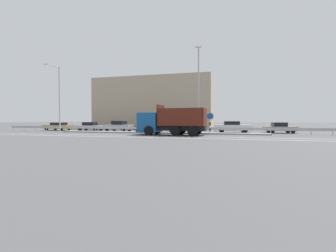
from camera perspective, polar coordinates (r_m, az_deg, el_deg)
The scene contains 17 objects.
ground_plane at distance 25.91m, azimuth -4.64°, elevation -2.18°, with size 320.00×320.00×0.00m, color #424244.
lane_strip_0 at distance 23.21m, azimuth 0.03°, elevation -2.60°, with size 48.47×0.16×0.01m, color silver.
lane_strip_1 at distance 21.10m, azimuth -1.45°, elevation -3.01°, with size 48.47×0.16×0.01m, color silver.
median_island at distance 28.18m, azimuth -3.05°, elevation -1.70°, with size 26.66×1.10×0.18m, color gray.
median_guardrail at distance 29.38m, azimuth -2.29°, elevation -0.64°, with size 48.47×0.09×0.78m.
dump_truck at distance 25.23m, azimuth -1.18°, elevation 0.62°, with size 7.71×3.15×3.37m.
median_road_sign at distance 26.90m, azimuth 10.64°, elevation 0.87°, with size 0.83×0.16×2.55m.
street_lamp_0 at distance 34.99m, azimuth -26.06°, elevation 6.98°, with size 0.71×2.41×9.19m.
street_lamp_1 at distance 27.32m, azimuth 7.75°, elevation 9.53°, with size 0.72×1.93×10.06m.
parked_car_0 at distance 40.79m, azimuth -26.11°, elevation -0.05°, with size 4.96×2.27×1.28m.
parked_car_1 at distance 37.81m, azimuth -19.10°, elevation -0.06°, with size 4.33×1.92×1.36m.
parked_car_2 at distance 34.62m, azimuth -12.42°, elevation -0.02°, with size 4.36×2.24×1.55m.
parked_car_3 at distance 32.80m, azimuth -4.98°, elevation -0.24°, with size 4.18×2.11×1.32m.
parked_car_4 at distance 31.51m, azimuth 3.72°, elevation -0.32°, with size 4.75×2.21×1.28m.
parked_car_5 at distance 30.93m, azimuth 16.03°, elevation -0.21°, with size 4.81×2.19×1.52m.
parked_car_6 at distance 32.16m, azimuth 26.54°, elevation -0.39°, with size 3.91×2.12×1.37m.
background_building_0 at distance 47.56m, azimuth -2.66°, elevation 5.44°, with size 22.95×13.21×9.89m, color tan.
Camera 1 is at (8.45, -24.44, 1.65)m, focal length 24.00 mm.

